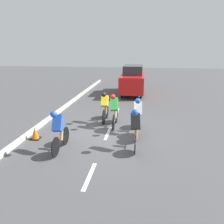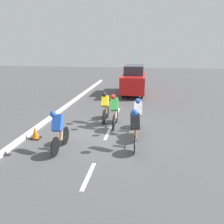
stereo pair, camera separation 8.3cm
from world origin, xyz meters
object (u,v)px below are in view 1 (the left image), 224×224
(traffic_cone, at_px, (35,133))
(cyclist_black, at_px, (136,127))
(cyclist_yellow, at_px, (105,106))
(cyclist_green, at_px, (115,110))
(cyclist_white, at_px, (138,114))
(cyclist_blue, at_px, (59,129))
(support_car, at_px, (133,80))

(traffic_cone, bearing_deg, cyclist_black, 176.44)
(cyclist_yellow, bearing_deg, cyclist_green, 129.97)
(cyclist_white, relative_size, traffic_cone, 3.44)
(cyclist_blue, distance_m, cyclist_green, 3.08)
(cyclist_blue, height_order, cyclist_green, cyclist_green)
(cyclist_yellow, xyz_separation_m, support_car, (-0.96, -6.75, 0.29))
(cyclist_blue, distance_m, cyclist_yellow, 3.45)
(support_car, bearing_deg, cyclist_white, 94.68)
(cyclist_blue, xyz_separation_m, cyclist_black, (-2.59, -0.59, 0.02))
(cyclist_green, distance_m, support_car, 7.42)
(support_car, bearing_deg, cyclist_yellow, 81.92)
(cyclist_green, bearing_deg, cyclist_blue, 59.31)
(cyclist_white, distance_m, support_car, 7.96)
(cyclist_black, relative_size, traffic_cone, 3.41)
(cyclist_yellow, distance_m, cyclist_green, 0.85)
(cyclist_blue, xyz_separation_m, cyclist_yellow, (-1.02, -3.30, -0.01))
(cyclist_green, bearing_deg, cyclist_black, 116.50)
(cyclist_black, bearing_deg, cyclist_white, -91.33)
(cyclist_white, bearing_deg, cyclist_green, -26.03)
(traffic_cone, bearing_deg, cyclist_green, -148.25)
(cyclist_blue, relative_size, cyclist_black, 0.98)
(cyclist_black, distance_m, traffic_cone, 3.99)
(cyclist_green, relative_size, traffic_cone, 3.58)
(cyclist_white, xyz_separation_m, cyclist_green, (1.06, -0.52, 0.01))
(cyclist_blue, relative_size, cyclist_yellow, 0.97)
(cyclist_blue, distance_m, support_car, 10.25)
(cyclist_blue, height_order, cyclist_yellow, cyclist_blue)
(cyclist_black, bearing_deg, cyclist_blue, 12.89)
(support_car, height_order, traffic_cone, support_car)
(cyclist_black, height_order, support_car, support_car)
(cyclist_yellow, relative_size, cyclist_white, 0.99)
(cyclist_yellow, bearing_deg, support_car, -98.08)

